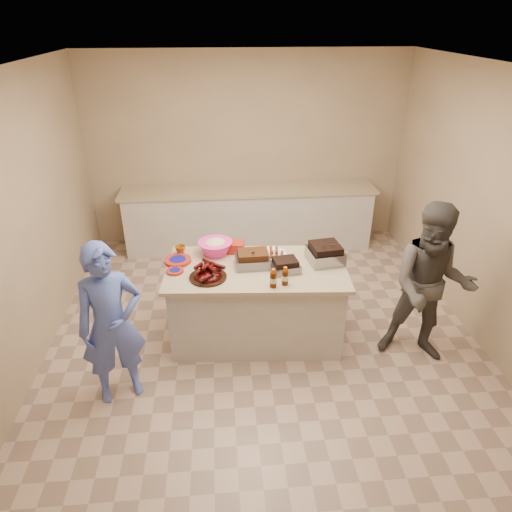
{
  "coord_description": "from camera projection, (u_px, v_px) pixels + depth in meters",
  "views": [
    {
      "loc": [
        -0.42,
        -3.93,
        3.1
      ],
      "look_at": [
        -0.08,
        0.07,
        0.95
      ],
      "focal_mm": 32.0,
      "sensor_mm": 36.0,
      "label": 1
    }
  ],
  "objects": [
    {
      "name": "sausage_plate",
      "position": [
        271.0,
        254.0,
        4.79
      ],
      "size": [
        0.37,
        0.37,
        0.05
      ],
      "primitive_type": "cylinder",
      "rotation": [
        0.0,
        0.0,
        -0.15
      ],
      "color": "silver",
      "rests_on": "island"
    },
    {
      "name": "room",
      "position": [
        264.0,
        336.0,
        4.94
      ],
      "size": [
        4.5,
        5.0,
        2.7
      ],
      "primitive_type": null,
      "color": "tan",
      "rests_on": "ground"
    },
    {
      "name": "brisket_tray",
      "position": [
        285.0,
        271.0,
        4.49
      ],
      "size": [
        0.3,
        0.26,
        0.08
      ],
      "primitive_type": "cube",
      "rotation": [
        0.0,
        0.0,
        0.15
      ],
      "color": "black",
      "rests_on": "island"
    },
    {
      "name": "mustard_bottle",
      "position": [
        239.0,
        263.0,
        4.63
      ],
      "size": [
        0.05,
        0.05,
        0.12
      ],
      "primitive_type": "cylinder",
      "rotation": [
        0.0,
        0.0,
        -0.07
      ],
      "color": "yellow",
      "rests_on": "island"
    },
    {
      "name": "guest_blue",
      "position": [
        124.0,
        391.0,
        4.22
      ],
      "size": [
        1.05,
        1.62,
        0.36
      ],
      "primitive_type": "imported",
      "rotation": [
        0.0,
        0.0,
        0.36
      ],
      "color": "#4E66CA",
      "rests_on": "ground"
    },
    {
      "name": "guest_gray",
      "position": [
        416.0,
        354.0,
        4.68
      ],
      "size": [
        1.29,
        1.81,
        0.62
      ],
      "primitive_type": "imported",
      "rotation": [
        0.0,
        0.0,
        -0.34
      ],
      "color": "#4F4C48",
      "rests_on": "ground"
    },
    {
      "name": "plastic_cup",
      "position": [
        181.0,
        254.0,
        4.79
      ],
      "size": [
        0.12,
        0.11,
        0.11
      ],
      "primitive_type": "imported",
      "rotation": [
        0.0,
        0.0,
        -0.07
      ],
      "color": "#89490C",
      "rests_on": "island"
    },
    {
      "name": "bbq_bottle_b",
      "position": [
        273.0,
        287.0,
        4.23
      ],
      "size": [
        0.07,
        0.07,
        0.19
      ],
      "primitive_type": "cylinder",
      "rotation": [
        0.0,
        0.0,
        -0.07
      ],
      "color": "#3B1602",
      "rests_on": "island"
    },
    {
      "name": "back_counter",
      "position": [
        249.0,
        217.0,
        6.66
      ],
      "size": [
        3.6,
        0.64,
        0.9
      ],
      "primitive_type": null,
      "color": "beige",
      "rests_on": "ground"
    },
    {
      "name": "pulled_pork_tray",
      "position": [
        253.0,
        266.0,
        4.58
      ],
      "size": [
        0.35,
        0.27,
        0.1
      ],
      "primitive_type": "cube",
      "rotation": [
        0.0,
        0.0,
        0.03
      ],
      "color": "#47230F",
      "rests_on": "island"
    },
    {
      "name": "bbq_bottle_a",
      "position": [
        285.0,
        284.0,
        4.27
      ],
      "size": [
        0.07,
        0.07,
        0.18
      ],
      "primitive_type": "cylinder",
      "rotation": [
        0.0,
        0.0,
        -0.07
      ],
      "color": "#3B1602",
      "rests_on": "island"
    },
    {
      "name": "mac_cheese_dish",
      "position": [
        321.0,
        250.0,
        4.88
      ],
      "size": [
        0.35,
        0.3,
        0.08
      ],
      "primitive_type": "cube",
      "rotation": [
        0.0,
        0.0,
        -0.31
      ],
      "color": "#FF960B",
      "rests_on": "island"
    },
    {
      "name": "island",
      "position": [
        256.0,
        335.0,
        4.95
      ],
      "size": [
        1.86,
        1.07,
        0.85
      ],
      "primitive_type": null,
      "rotation": [
        0.0,
        0.0,
        -0.07
      ],
      "color": "beige",
      "rests_on": "ground"
    },
    {
      "name": "coleslaw_bowl",
      "position": [
        216.0,
        254.0,
        4.8
      ],
      "size": [
        0.38,
        0.38,
        0.25
      ],
      "primitive_type": null,
      "rotation": [
        0.0,
        0.0,
        -0.07
      ],
      "color": "#F92B93",
      "rests_on": "island"
    },
    {
      "name": "plate_stack_small",
      "position": [
        175.0,
        272.0,
        4.47
      ],
      "size": [
        0.18,
        0.18,
        0.02
      ],
      "primitive_type": "cylinder",
      "rotation": [
        0.0,
        0.0,
        -0.07
      ],
      "color": "maroon",
      "rests_on": "island"
    },
    {
      "name": "rib_platter",
      "position": [
        208.0,
        278.0,
        4.37
      ],
      "size": [
        0.36,
        0.36,
        0.14
      ],
      "primitive_type": null,
      "rotation": [
        0.0,
        0.0,
        -0.0
      ],
      "color": "#380202",
      "rests_on": "island"
    },
    {
      "name": "roasting_pan",
      "position": [
        325.0,
        261.0,
        4.66
      ],
      "size": [
        0.37,
        0.37,
        0.13
      ],
      "primitive_type": "cube",
      "rotation": [
        0.0,
        0.0,
        0.14
      ],
      "color": "gray",
      "rests_on": "island"
    },
    {
      "name": "basket_stack",
      "position": [
        234.0,
        251.0,
        4.85
      ],
      "size": [
        0.24,
        0.19,
        0.11
      ],
      "primitive_type": "cube",
      "rotation": [
        0.0,
        0.0,
        -0.14
      ],
      "color": "maroon",
      "rests_on": "island"
    },
    {
      "name": "plate_stack_large",
      "position": [
        178.0,
        262.0,
        4.65
      ],
      "size": [
        0.29,
        0.29,
        0.03
      ],
      "primitive_type": "cylinder",
      "rotation": [
        0.0,
        0.0,
        -0.07
      ],
      "color": "maroon",
      "rests_on": "island"
    },
    {
      "name": "sauce_bowl",
      "position": [
        253.0,
        260.0,
        4.68
      ],
      "size": [
        0.15,
        0.06,
        0.14
      ],
      "primitive_type": "imported",
      "rotation": [
        0.0,
        0.0,
        -0.07
      ],
      "color": "silver",
      "rests_on": "island"
    }
  ]
}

